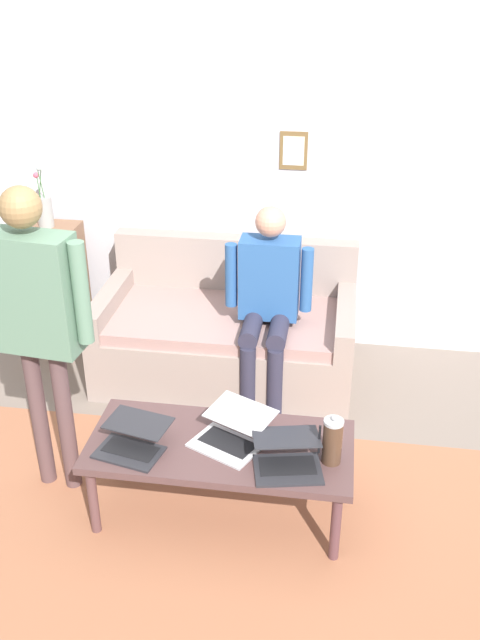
# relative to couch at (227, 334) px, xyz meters

# --- Properties ---
(ground_plane) EXTENTS (7.68, 7.68, 0.00)m
(ground_plane) POSITION_rel_couch_xyz_m (-0.20, 1.60, -0.30)
(ground_plane) COLOR slate
(area_rug) EXTENTS (3.27, 1.67, 0.01)m
(area_rug) POSITION_rel_couch_xyz_m (-0.19, 1.49, -0.30)
(area_rug) COLOR #9F6244
(area_rug) RESTS_ON ground_plane
(back_wall) EXTENTS (7.04, 0.11, 2.70)m
(back_wall) POSITION_rel_couch_xyz_m (-0.20, -0.60, 1.05)
(back_wall) COLOR silver
(back_wall) RESTS_ON ground_plane
(couch) EXTENTS (1.71, 0.93, 0.88)m
(couch) POSITION_rel_couch_xyz_m (0.00, 0.00, 0.00)
(couch) COLOR gray
(couch) RESTS_ON ground_plane
(coffee_table) EXTENTS (1.33, 0.60, 0.45)m
(coffee_table) POSITION_rel_couch_xyz_m (-0.19, 1.39, 0.10)
(coffee_table) COLOR brown
(coffee_table) RESTS_ON ground_plane
(laptop_left) EXTENTS (0.38, 0.37, 0.12)m
(laptop_left) POSITION_rel_couch_xyz_m (0.22, 1.50, 0.19)
(laptop_left) COLOR #28282D
(laptop_left) RESTS_ON coffee_table
(laptop_center) EXTENTS (0.38, 0.38, 0.14)m
(laptop_center) POSITION_rel_couch_xyz_m (-0.55, 1.51, 0.19)
(laptop_center) COLOR #28282D
(laptop_center) RESTS_ON coffee_table
(laptop_right) EXTENTS (0.46, 0.47, 0.14)m
(laptop_right) POSITION_rel_couch_xyz_m (-0.25, 1.37, 0.19)
(laptop_right) COLOR silver
(laptop_right) RESTS_ON coffee_table
(french_press) EXTENTS (0.12, 0.10, 0.27)m
(french_press) POSITION_rel_couch_xyz_m (-0.75, 1.45, 0.27)
(french_press) COLOR #4C3323
(french_press) RESTS_ON coffee_table
(side_shelf) EXTENTS (0.42, 0.32, 0.92)m
(side_shelf) POSITION_rel_couch_xyz_m (1.33, -0.26, 0.15)
(side_shelf) COLOR brown
(side_shelf) RESTS_ON ground_plane
(flower_vase) EXTENTS (0.11, 0.11, 0.45)m
(flower_vase) POSITION_rel_couch_xyz_m (1.33, -0.26, 0.74)
(flower_vase) COLOR #9C9E9B
(flower_vase) RESTS_ON side_shelf
(person_standing) EXTENTS (0.60, 0.23, 1.71)m
(person_standing) POSITION_rel_couch_xyz_m (0.73, 1.29, 0.79)
(person_standing) COLOR brown
(person_standing) RESTS_ON ground_plane
(person_seated) EXTENTS (0.55, 0.51, 1.28)m
(person_seated) POSITION_rel_couch_xyz_m (-0.30, 0.23, 0.42)
(person_seated) COLOR #2D2C40
(person_seated) RESTS_ON ground_plane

